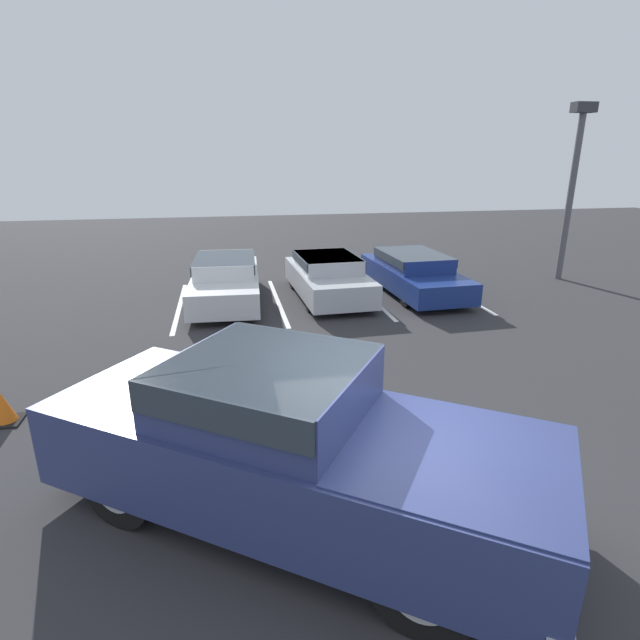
# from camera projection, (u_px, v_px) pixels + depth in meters

# --- Properties ---
(ground_plane) EXTENTS (60.00, 60.00, 0.00)m
(ground_plane) POSITION_uv_depth(u_px,v_px,m) (397.00, 516.00, 5.69)
(ground_plane) COLOR #2D2D30
(stall_stripe_a) EXTENTS (0.12, 4.78, 0.01)m
(stall_stripe_a) POSITION_uv_depth(u_px,v_px,m) (180.00, 306.00, 13.55)
(stall_stripe_a) COLOR white
(stall_stripe_a) RESTS_ON ground_plane
(stall_stripe_b) EXTENTS (0.12, 4.78, 0.01)m
(stall_stripe_b) POSITION_uv_depth(u_px,v_px,m) (278.00, 301.00, 14.03)
(stall_stripe_b) COLOR white
(stall_stripe_b) RESTS_ON ground_plane
(stall_stripe_c) EXTENTS (0.12, 4.78, 0.01)m
(stall_stripe_c) POSITION_uv_depth(u_px,v_px,m) (369.00, 296.00, 14.52)
(stall_stripe_c) COLOR white
(stall_stripe_c) RESTS_ON ground_plane
(stall_stripe_d) EXTENTS (0.12, 4.78, 0.01)m
(stall_stripe_d) POSITION_uv_depth(u_px,v_px,m) (455.00, 292.00, 15.00)
(stall_stripe_d) COLOR white
(stall_stripe_d) RESTS_ON ground_plane
(pickup_truck) EXTENTS (5.78, 4.89, 1.85)m
(pickup_truck) POSITION_uv_depth(u_px,v_px,m) (294.00, 443.00, 5.43)
(pickup_truck) COLOR navy
(pickup_truck) RESTS_ON ground_plane
(parked_sedan_a) EXTENTS (2.01, 4.73, 1.23)m
(parked_sedan_a) POSITION_uv_depth(u_px,v_px,m) (226.00, 278.00, 13.82)
(parked_sedan_a) COLOR silver
(parked_sedan_a) RESTS_ON ground_plane
(parked_sedan_b) EXTENTS (1.93, 4.28, 1.21)m
(parked_sedan_b) POSITION_uv_depth(u_px,v_px,m) (328.00, 275.00, 14.26)
(parked_sedan_b) COLOR #B7BABF
(parked_sedan_b) RESTS_ON ground_plane
(parked_sedan_c) EXTENTS (1.95, 4.79, 1.17)m
(parked_sedan_c) POSITION_uv_depth(u_px,v_px,m) (413.00, 271.00, 14.78)
(parked_sedan_c) COLOR navy
(parked_sedan_c) RESTS_ON ground_plane
(light_post) EXTENTS (0.70, 0.36, 5.42)m
(light_post) POSITION_uv_depth(u_px,v_px,m) (573.00, 176.00, 15.57)
(light_post) COLOR #515156
(light_post) RESTS_ON ground_plane
(traffic_cone) EXTENTS (0.46, 0.46, 0.49)m
(traffic_cone) POSITION_uv_depth(u_px,v_px,m) (4.00, 409.00, 7.62)
(traffic_cone) COLOR black
(traffic_cone) RESTS_ON ground_plane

